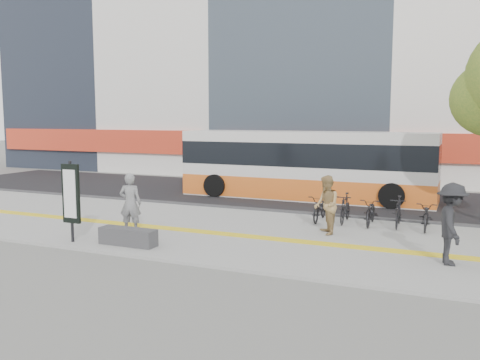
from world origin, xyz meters
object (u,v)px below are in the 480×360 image
at_px(bus, 305,167).
at_px(pedestrian_tan, 326,205).
at_px(seated_woman, 130,203).
at_px(pedestrian_dark, 452,224).
at_px(signboard, 71,195).
at_px(bench, 128,237).

bearing_deg(bus, pedestrian_tan, -68.31).
height_order(bus, seated_woman, bus).
bearing_deg(pedestrian_dark, signboard, 91.08).
bearing_deg(bus, signboard, -109.52).
relative_size(bus, seated_woman, 6.00).
relative_size(signboard, pedestrian_tan, 1.29).
height_order(seated_woman, pedestrian_dark, pedestrian_dark).
height_order(bus, pedestrian_dark, bus).
distance_m(signboard, pedestrian_tan, 7.11).
bearing_deg(bus, bench, -101.35).
distance_m(pedestrian_tan, pedestrian_dark, 3.87).
xyz_separation_m(signboard, seated_woman, (0.80, 1.55, -0.41)).
xyz_separation_m(pedestrian_tan, pedestrian_dark, (3.38, -1.88, 0.09)).
relative_size(bench, pedestrian_tan, 0.94).
relative_size(pedestrian_tan, pedestrian_dark, 0.91).
height_order(pedestrian_tan, pedestrian_dark, pedestrian_dark).
bearing_deg(pedestrian_tan, seated_woman, -95.99).
height_order(signboard, bus, bus).
height_order(signboard, pedestrian_tan, signboard).
distance_m(bench, pedestrian_tan, 5.63).
height_order(seated_woman, pedestrian_tan, seated_woman).
bearing_deg(pedestrian_dark, bench, 91.08).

